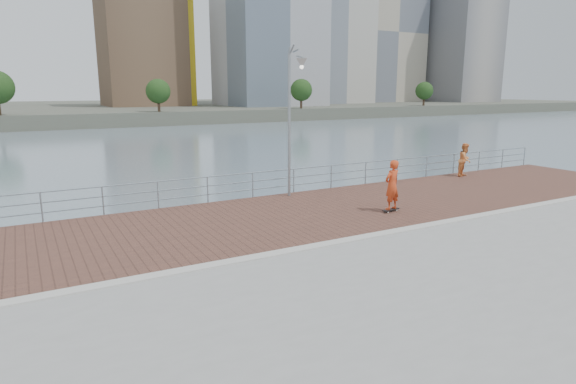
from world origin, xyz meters
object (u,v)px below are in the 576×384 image
street_lamp (294,96)px  skateboarder (392,185)px  bystander (465,160)px  guardrail (231,184)px

street_lamp → skateboarder: bearing=-62.5°
skateboarder → bystander: 9.44m
guardrail → street_lamp: size_ratio=6.35×
street_lamp → bystander: 11.16m
guardrail → skateboarder: 6.72m
bystander → skateboarder: bearing=-176.2°
guardrail → bystander: (13.18, -0.90, 0.22)m
guardrail → street_lamp: bearing=-20.3°
street_lamp → bystander: bearing=0.3°
guardrail → bystander: bearing=-3.9°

